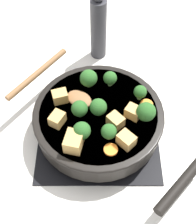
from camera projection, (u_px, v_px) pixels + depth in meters
ground_plane at (98, 131)px, 0.83m from camera, size 2.40×2.40×0.00m
front_burner_grate at (98, 128)px, 0.82m from camera, size 0.31×0.31×0.03m
skillet_pan at (99, 119)px, 0.78m from camera, size 0.41×0.42×0.06m
wooden_spoon at (55, 84)px, 0.80m from camera, size 0.22×0.23×0.02m
tofu_cube_center_large at (115, 121)px, 0.73m from camera, size 0.05×0.05×0.03m
tofu_cube_near_handle at (57, 119)px, 0.73m from camera, size 0.05×0.04×0.03m
tofu_cube_east_chunk at (133, 112)px, 0.74m from camera, size 0.04×0.05×0.03m
tofu_cube_west_chunk at (126, 140)px, 0.69m from camera, size 0.05×0.05×0.03m
tofu_cube_back_piece at (73, 142)px, 0.69m from camera, size 0.05×0.05×0.04m
tofu_cube_front_piece at (60, 96)px, 0.77m from camera, size 0.04×0.04×0.03m
broccoli_floret_near_spoon at (96, 107)px, 0.73m from camera, size 0.04×0.04×0.05m
broccoli_floret_center_top at (146, 112)px, 0.72m from camera, size 0.05×0.05×0.05m
broccoli_floret_east_rim at (81, 131)px, 0.69m from camera, size 0.04×0.04×0.05m
broccoli_floret_west_rim at (109, 132)px, 0.70m from camera, size 0.04×0.04×0.04m
broccoli_floret_north_edge at (110, 78)px, 0.79m from camera, size 0.04×0.04×0.04m
broccoli_floret_south_cluster at (79, 109)px, 0.73m from camera, size 0.04×0.04×0.05m
broccoli_floret_mid_floret at (88, 78)px, 0.79m from camera, size 0.04×0.04×0.05m
broccoli_floret_small_inner at (140, 92)px, 0.77m from camera, size 0.03×0.03×0.04m
carrot_slice_orange_thin at (146, 104)px, 0.77m from camera, size 0.03×0.03×0.01m
carrot_slice_near_center at (110, 150)px, 0.69m from camera, size 0.03×0.03×0.01m
pepper_mill at (97, 28)px, 0.92m from camera, size 0.05×0.05×0.22m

